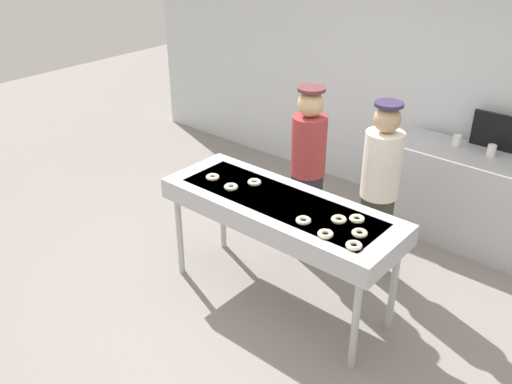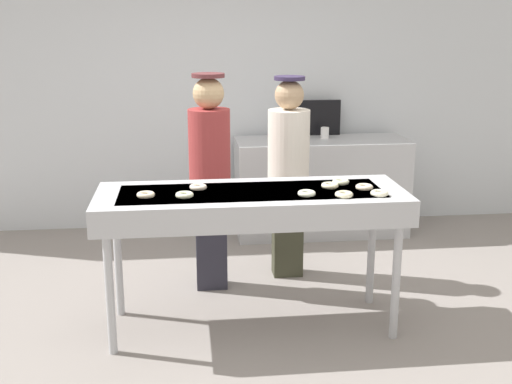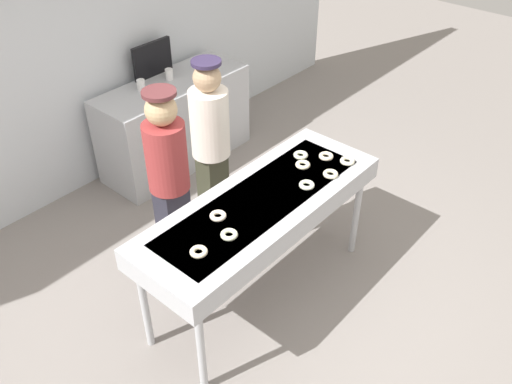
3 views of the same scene
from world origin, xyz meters
TOP-DOWN VIEW (x-y plane):
  - ground_plane at (0.00, 0.00)m, footprint 16.00×16.00m
  - back_wall at (0.00, 2.43)m, footprint 8.00×0.12m
  - fryer_conveyor at (0.00, 0.00)m, footprint 2.06×0.73m
  - sugar_donut_0 at (0.54, 0.03)m, footprint 0.15×0.15m
  - sugar_donut_1 at (-0.44, -0.10)m, footprint 0.14×0.14m
  - sugar_donut_2 at (0.34, -0.16)m, footprint 0.13×0.13m
  - sugar_donut_3 at (0.76, -0.04)m, footprint 0.16×0.16m
  - sugar_donut_4 at (0.58, -0.21)m, footprint 0.16×0.16m
  - sugar_donut_5 at (-0.35, 0.09)m, footprint 0.12×0.12m
  - sugar_donut_6 at (0.81, -0.20)m, footprint 0.14×0.14m
  - sugar_donut_7 at (0.64, 0.12)m, footprint 0.16×0.16m
  - sugar_donut_8 at (-0.69, -0.07)m, footprint 0.15×0.15m
  - worker_baker at (0.40, 0.91)m, footprint 0.33×0.33m
  - worker_assistant at (-0.24, 0.72)m, footprint 0.32×0.32m
  - prep_counter at (0.90, 1.98)m, footprint 1.67×0.63m
  - paper_cup_0 at (0.95, 2.05)m, footprint 0.08×0.08m
  - paper_cup_1 at (0.60, 2.07)m, footprint 0.08×0.08m
  - menu_display at (0.90, 2.24)m, footprint 0.48×0.04m

SIDE VIEW (x-z plane):
  - ground_plane at x=0.00m, z-range 0.00..0.00m
  - prep_counter at x=0.90m, z-range 0.00..0.94m
  - fryer_conveyor at x=0.00m, z-range 0.40..1.37m
  - worker_baker at x=0.40m, z-range 0.11..1.76m
  - worker_assistant at x=-0.24m, z-range 0.11..1.80m
  - sugar_donut_0 at x=0.54m, z-range 0.97..1.01m
  - sugar_donut_1 at x=-0.44m, z-range 0.97..1.01m
  - sugar_donut_2 at x=0.34m, z-range 0.97..1.01m
  - sugar_donut_3 at x=0.76m, z-range 0.97..1.01m
  - sugar_donut_4 at x=0.58m, z-range 0.97..1.01m
  - sugar_donut_5 at x=-0.35m, z-range 0.97..1.01m
  - sugar_donut_6 at x=0.81m, z-range 0.97..1.01m
  - sugar_donut_7 at x=0.64m, z-range 0.97..1.01m
  - sugar_donut_8 at x=-0.69m, z-range 0.97..1.01m
  - paper_cup_0 at x=0.95m, z-range 0.94..1.05m
  - paper_cup_1 at x=0.60m, z-range 0.94..1.05m
  - menu_display at x=0.90m, z-range 0.94..1.30m
  - back_wall at x=0.00m, z-range 0.00..3.07m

